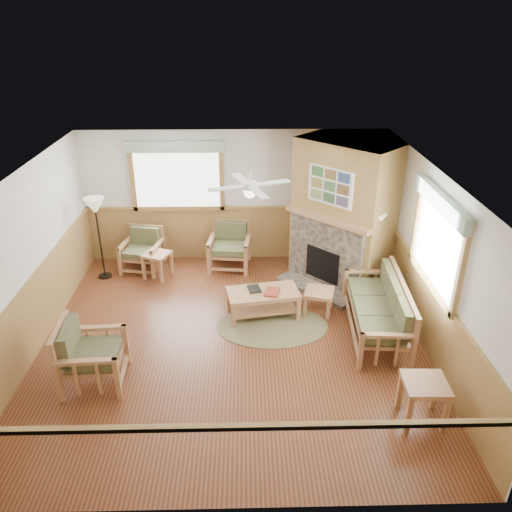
{
  "coord_description": "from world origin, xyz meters",
  "views": [
    {
      "loc": [
        0.23,
        -6.55,
        4.74
      ],
      "look_at": [
        0.4,
        0.7,
        1.15
      ],
      "focal_mm": 35.0,
      "sensor_mm": 36.0,
      "label": 1
    }
  ],
  "objects_px": {
    "armchair_back_right": "(229,247)",
    "floor_lamp_left": "(100,239)",
    "end_table_chairs": "(158,265)",
    "end_table_sofa": "(422,401)",
    "floor_lamp_right": "(371,255)",
    "armchair_left": "(92,353)",
    "armchair_back_left": "(142,250)",
    "sofa": "(377,308)",
    "coffee_table": "(263,304)",
    "footstool": "(319,301)"
  },
  "relations": [
    {
      "from": "armchair_left",
      "to": "floor_lamp_right",
      "type": "height_order",
      "value": "floor_lamp_right"
    },
    {
      "from": "end_table_chairs",
      "to": "floor_lamp_left",
      "type": "relative_size",
      "value": 0.32
    },
    {
      "from": "coffee_table",
      "to": "end_table_sofa",
      "type": "xyz_separation_m",
      "value": [
        1.93,
        -2.48,
        0.06
      ]
    },
    {
      "from": "sofa",
      "to": "end_table_chairs",
      "type": "height_order",
      "value": "sofa"
    },
    {
      "from": "floor_lamp_left",
      "to": "armchair_back_right",
      "type": "bearing_deg",
      "value": 8.58
    },
    {
      "from": "sofa",
      "to": "floor_lamp_right",
      "type": "xyz_separation_m",
      "value": [
        0.16,
        1.21,
        0.35
      ]
    },
    {
      "from": "coffee_table",
      "to": "floor_lamp_left",
      "type": "bearing_deg",
      "value": 144.39
    },
    {
      "from": "floor_lamp_left",
      "to": "floor_lamp_right",
      "type": "xyz_separation_m",
      "value": [
        5.03,
        -0.8,
        -0.01
      ]
    },
    {
      "from": "armchair_back_right",
      "to": "armchair_back_left",
      "type": "bearing_deg",
      "value": -171.54
    },
    {
      "from": "armchair_left",
      "to": "end_table_chairs",
      "type": "xyz_separation_m",
      "value": [
        0.42,
        3.05,
        -0.21
      ]
    },
    {
      "from": "armchair_left",
      "to": "coffee_table",
      "type": "xyz_separation_m",
      "value": [
        2.43,
        1.62,
        -0.23
      ]
    },
    {
      "from": "sofa",
      "to": "coffee_table",
      "type": "distance_m",
      "value": 1.89
    },
    {
      "from": "sofa",
      "to": "coffee_table",
      "type": "relative_size",
      "value": 1.66
    },
    {
      "from": "armchair_back_left",
      "to": "floor_lamp_right",
      "type": "relative_size",
      "value": 0.51
    },
    {
      "from": "armchair_back_right",
      "to": "end_table_sofa",
      "type": "relative_size",
      "value": 1.48
    },
    {
      "from": "armchair_back_left",
      "to": "coffee_table",
      "type": "bearing_deg",
      "value": -26.09
    },
    {
      "from": "sofa",
      "to": "coffee_table",
      "type": "height_order",
      "value": "sofa"
    },
    {
      "from": "coffee_table",
      "to": "floor_lamp_left",
      "type": "xyz_separation_m",
      "value": [
        -3.07,
        1.47,
        0.58
      ]
    },
    {
      "from": "floor_lamp_left",
      "to": "floor_lamp_right",
      "type": "height_order",
      "value": "floor_lamp_left"
    },
    {
      "from": "floor_lamp_right",
      "to": "armchair_left",
      "type": "bearing_deg",
      "value": -152.39
    },
    {
      "from": "armchair_back_left",
      "to": "floor_lamp_right",
      "type": "height_order",
      "value": "floor_lamp_right"
    },
    {
      "from": "sofa",
      "to": "end_table_sofa",
      "type": "relative_size",
      "value": 3.28
    },
    {
      "from": "footstool",
      "to": "floor_lamp_right",
      "type": "relative_size",
      "value": 0.29
    },
    {
      "from": "armchair_left",
      "to": "end_table_sofa",
      "type": "xyz_separation_m",
      "value": [
        4.35,
        -0.85,
        -0.17
      ]
    },
    {
      "from": "armchair_left",
      "to": "floor_lamp_right",
      "type": "distance_m",
      "value": 4.96
    },
    {
      "from": "coffee_table",
      "to": "armchair_back_left",
      "type": "bearing_deg",
      "value": 133.08
    },
    {
      "from": "armchair_back_left",
      "to": "armchair_back_right",
      "type": "distance_m",
      "value": 1.75
    },
    {
      "from": "end_table_chairs",
      "to": "end_table_sofa",
      "type": "bearing_deg",
      "value": -44.76
    },
    {
      "from": "armchair_left",
      "to": "floor_lamp_right",
      "type": "xyz_separation_m",
      "value": [
        4.38,
        2.29,
        0.34
      ]
    },
    {
      "from": "end_table_sofa",
      "to": "floor_lamp_left",
      "type": "distance_m",
      "value": 6.39
    },
    {
      "from": "armchair_back_left",
      "to": "floor_lamp_left",
      "type": "distance_m",
      "value": 0.87
    },
    {
      "from": "coffee_table",
      "to": "end_table_sofa",
      "type": "bearing_deg",
      "value": -62.09
    },
    {
      "from": "end_table_chairs",
      "to": "floor_lamp_right",
      "type": "distance_m",
      "value": 4.08
    },
    {
      "from": "sofa",
      "to": "armchair_left",
      "type": "bearing_deg",
      "value": -71.56
    },
    {
      "from": "armchair_back_left",
      "to": "armchair_back_right",
      "type": "height_order",
      "value": "armchair_back_right"
    },
    {
      "from": "armchair_back_right",
      "to": "floor_lamp_left",
      "type": "xyz_separation_m",
      "value": [
        -2.46,
        -0.37,
        0.37
      ]
    },
    {
      "from": "footstool",
      "to": "floor_lamp_right",
      "type": "distance_m",
      "value": 1.29
    },
    {
      "from": "footstool",
      "to": "floor_lamp_right",
      "type": "height_order",
      "value": "floor_lamp_right"
    },
    {
      "from": "floor_lamp_left",
      "to": "sofa",
      "type": "bearing_deg",
      "value": -22.47
    },
    {
      "from": "armchair_back_left",
      "to": "floor_lamp_left",
      "type": "height_order",
      "value": "floor_lamp_left"
    },
    {
      "from": "sofa",
      "to": "coffee_table",
      "type": "xyz_separation_m",
      "value": [
        -1.8,
        0.54,
        -0.22
      ]
    },
    {
      "from": "end_table_chairs",
      "to": "end_table_sofa",
      "type": "height_order",
      "value": "end_table_sofa"
    },
    {
      "from": "sofa",
      "to": "armchair_left",
      "type": "relative_size",
      "value": 2.1
    },
    {
      "from": "armchair_left",
      "to": "footstool",
      "type": "bearing_deg",
      "value": -66.29
    },
    {
      "from": "sofa",
      "to": "floor_lamp_left",
      "type": "distance_m",
      "value": 5.28
    },
    {
      "from": "armchair_back_left",
      "to": "coffee_table",
      "type": "distance_m",
      "value": 2.97
    },
    {
      "from": "sofa",
      "to": "end_table_chairs",
      "type": "bearing_deg",
      "value": -113.32
    },
    {
      "from": "end_table_chairs",
      "to": "end_table_sofa",
      "type": "distance_m",
      "value": 5.55
    },
    {
      "from": "armchair_back_left",
      "to": "armchair_left",
      "type": "distance_m",
      "value": 3.41
    },
    {
      "from": "armchair_back_right",
      "to": "armchair_left",
      "type": "height_order",
      "value": "armchair_left"
    }
  ]
}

